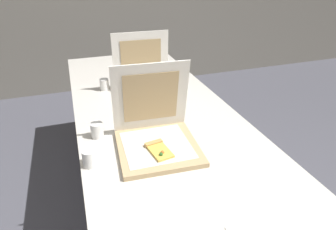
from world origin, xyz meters
TOP-DOWN VIEW (x-y plane):
  - table at (0.00, 0.63)m, footprint 0.86×2.29m
  - pizza_box_front at (-0.09, 0.30)m, footprint 0.38×0.38m
  - pizza_box_middle at (0.01, 0.83)m, footprint 0.36×0.37m
  - cup_white_far at (-0.22, 1.02)m, footprint 0.06×0.06m
  - cup_white_near_center at (-0.33, 0.46)m, footprint 0.06×0.06m
  - cup_white_near_left at (-0.39, 0.25)m, footprint 0.06×0.06m

SIDE VIEW (x-z plane):
  - table at x=0.00m, z-range 0.32..1.06m
  - cup_white_far at x=-0.22m, z-range 0.74..0.81m
  - cup_white_near_center at x=-0.33m, z-range 0.74..0.81m
  - cup_white_near_left at x=-0.39m, z-range 0.74..0.81m
  - pizza_box_front at x=-0.09m, z-range 0.61..0.97m
  - pizza_box_middle at x=0.01m, z-range 0.61..0.98m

